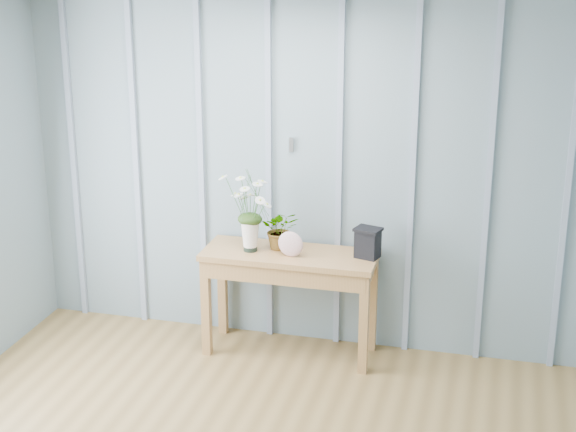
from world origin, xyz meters
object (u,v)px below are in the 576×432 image
(daisy_vase, at_px, (250,199))
(sideboard, at_px, (290,268))
(felt_disc_vessel, at_px, (291,244))
(carved_box, at_px, (368,242))

(daisy_vase, bearing_deg, sideboard, 6.65)
(sideboard, bearing_deg, felt_disc_vessel, -71.56)
(sideboard, distance_m, felt_disc_vessel, 0.22)
(carved_box, bearing_deg, daisy_vase, -174.84)
(sideboard, relative_size, felt_disc_vessel, 6.70)
(sideboard, height_order, daisy_vase, daisy_vase)
(sideboard, distance_m, daisy_vase, 0.56)
(sideboard, xyz_separation_m, felt_disc_vessel, (0.02, -0.07, 0.20))
(sideboard, relative_size, carved_box, 5.73)
(sideboard, height_order, carved_box, carved_box)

